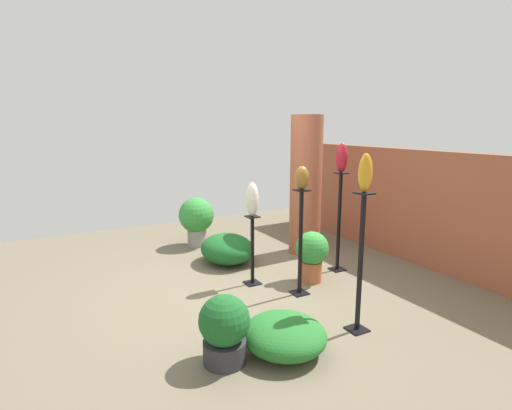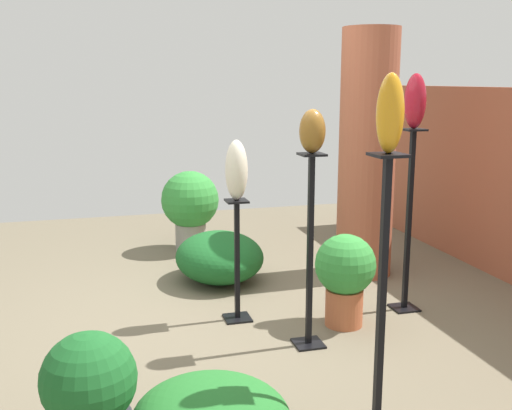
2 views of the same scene
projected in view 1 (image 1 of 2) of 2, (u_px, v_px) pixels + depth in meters
The scene contains 16 objects.
ground_plane at pixel (246, 289), 5.21m from camera, with size 8.00×8.00×0.00m, color #6B604C.
brick_wall_back at pixel (400, 204), 6.35m from camera, with size 5.60×0.12×1.74m, color #9E5138.
brick_pillar at pixel (306, 185), 6.51m from camera, with size 0.52×0.52×2.26m, color #9E5138.
pedestal_amber at pixel (360, 269), 4.03m from camera, with size 0.20×0.20×1.46m.
pedestal_ruby at pixel (339, 226), 5.76m from camera, with size 0.20×0.20×1.44m.
pedestal_ivory at pixel (252, 254), 5.30m from camera, with size 0.20×0.20×0.93m.
pedestal_bronze at pixel (300, 247), 4.95m from camera, with size 0.20×0.20×1.34m.
art_vase_amber at pixel (365, 173), 3.84m from camera, with size 0.14×0.13×0.38m, color orange.
art_vase_ruby at pixel (342, 158), 5.57m from camera, with size 0.17×0.16×0.41m, color maroon.
art_vase_ivory at pixel (252, 199), 5.16m from camera, with size 0.18×0.17×0.44m, color beige.
art_vase_bronze at pixel (302, 178), 4.78m from camera, with size 0.17×0.17×0.29m, color brown.
potted_plant_mid_left at pixel (224, 328), 3.54m from camera, with size 0.46×0.46×0.64m.
potted_plant_near_pillar at pixel (312, 253), 5.38m from camera, with size 0.45×0.45×0.70m.
potted_plant_front_right at pixel (196, 218), 6.98m from camera, with size 0.61×0.61×0.86m.
foliage_bed_east at pixel (284, 335), 3.76m from camera, with size 0.82×0.79×0.32m, color #236B28.
foliage_bed_west at pixel (227, 249), 6.16m from camera, with size 0.92×0.80×0.45m, color #195923.
Camera 1 is at (4.34, -2.24, 2.10)m, focal length 28.00 mm.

